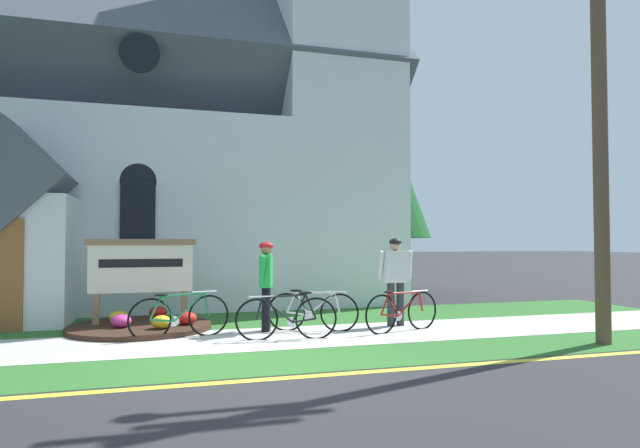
% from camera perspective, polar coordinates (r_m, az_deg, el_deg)
% --- Properties ---
extents(ground, '(140.00, 140.00, 0.00)m').
position_cam_1_polar(ground, '(11.69, -10.95, -10.09)').
color(ground, '#2B2B2D').
extents(sidewalk_slab, '(32.00, 2.18, 0.01)m').
position_cam_1_polar(sidewalk_slab, '(9.38, -19.85, -12.02)').
color(sidewalk_slab, '#B7B5AD').
rests_on(sidewalk_slab, ground).
extents(grass_verge, '(32.00, 1.50, 0.01)m').
position_cam_1_polar(grass_verge, '(7.58, -20.72, -14.49)').
color(grass_verge, '#2D6628').
rests_on(grass_verge, ground).
extents(church_lawn, '(24.00, 2.46, 0.01)m').
position_cam_1_polar(church_lawn, '(11.68, -19.16, -10.01)').
color(church_lawn, '#2D6628').
rests_on(church_lawn, ground).
extents(curb_paint_stripe, '(28.00, 0.16, 0.01)m').
position_cam_1_polar(curb_paint_stripe, '(6.71, -21.32, -16.18)').
color(curb_paint_stripe, yellow).
rests_on(curb_paint_stripe, ground).
extents(church_building, '(14.04, 10.71, 13.29)m').
position_cam_1_polar(church_building, '(17.14, -16.37, 8.24)').
color(church_building, silver).
rests_on(church_building, ground).
extents(church_sign, '(2.07, 0.23, 1.73)m').
position_cam_1_polar(church_sign, '(11.07, -18.42, -4.53)').
color(church_sign, '#7F6047').
rests_on(church_sign, ground).
extents(flower_bed, '(2.65, 2.65, 0.34)m').
position_cam_1_polar(flower_bed, '(10.89, -18.38, -10.20)').
color(flower_bed, '#382319').
rests_on(flower_bed, ground).
extents(bicycle_silver, '(1.73, 0.43, 0.82)m').
position_cam_1_polar(bicycle_silver, '(9.76, -14.68, -9.43)').
color(bicycle_silver, black).
rests_on(bicycle_silver, ground).
extents(bicycle_red, '(1.74, 0.25, 0.84)m').
position_cam_1_polar(bicycle_red, '(9.32, -3.51, -9.88)').
color(bicycle_red, black).
rests_on(bicycle_red, ground).
extents(bicycle_orange, '(1.69, 0.56, 0.80)m').
position_cam_1_polar(bicycle_orange, '(10.22, 8.70, -9.14)').
color(bicycle_orange, black).
rests_on(bicycle_orange, ground).
extents(bicycle_blue, '(1.61, 0.68, 0.80)m').
position_cam_1_polar(bicycle_blue, '(10.18, -0.81, -9.22)').
color(bicycle_blue, black).
rests_on(bicycle_blue, ground).
extents(cyclist_in_green_jersey, '(0.33, 0.73, 1.67)m').
position_cam_1_polar(cyclist_in_green_jersey, '(10.10, -5.74, -5.83)').
color(cyclist_in_green_jersey, black).
rests_on(cyclist_in_green_jersey, ground).
extents(cyclist_in_orange_jersey, '(0.68, 0.30, 1.74)m').
position_cam_1_polar(cyclist_in_orange_jersey, '(10.81, 8.02, -5.28)').
color(cyclist_in_orange_jersey, '#2D2D33').
rests_on(cyclist_in_orange_jersey, ground).
extents(utility_pole, '(3.12, 0.28, 8.99)m').
position_cam_1_polar(utility_pole, '(10.45, 27.07, 16.70)').
color(utility_pole, brown).
rests_on(utility_pole, ground).
extents(roadside_conifer, '(4.40, 4.40, 8.09)m').
position_cam_1_polar(roadside_conifer, '(18.45, 4.79, 8.30)').
color(roadside_conifer, '#3D2D1E').
rests_on(roadside_conifer, ground).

